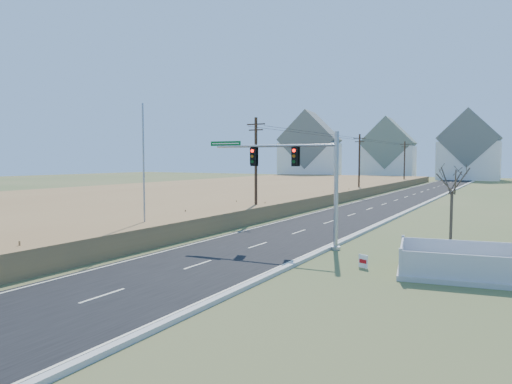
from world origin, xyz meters
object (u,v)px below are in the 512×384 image
Objects in this scene: flagpole at (144,187)px; open_sign at (363,261)px; fence_enclosure at (465,270)px; bare_tree at (452,178)px; traffic_signal_mast at (306,177)px.

open_sign is at bearing 0.12° from flagpole.
bare_tree is (-1.20, 4.67, 4.01)m from fence_enclosure.
open_sign is at bearing -42.58° from traffic_signal_mast.
flagpole is at bearing -164.94° from traffic_signal_mast.
open_sign is (4.63, -3.53, -3.93)m from traffic_signal_mast.
fence_enclosure is at bearing -21.41° from traffic_signal_mast.
bare_tree is (7.87, 2.03, 0.00)m from traffic_signal_mast.
traffic_signal_mast is at bearing 153.19° from fence_enclosure.
open_sign is 7.55m from bare_tree.
fence_enclosure is at bearing 2.83° from flagpole.
flagpole is at bearing -158.49° from open_sign.
traffic_signal_mast is 10.27m from fence_enclosure.
traffic_signal_mast reaches higher than fence_enclosure.
bare_tree is at bearing 17.71° from flagpole.
traffic_signal_mast reaches higher than bare_tree.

